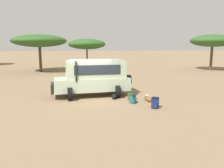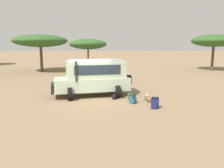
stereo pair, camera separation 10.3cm
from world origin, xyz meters
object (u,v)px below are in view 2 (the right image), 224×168
Objects in this scene: duffel_bag_soft_canvas at (115,96)px; acacia_tree_centre_back at (40,41)px; safari_vehicle at (94,77)px; backpack_near_rear_wheel at (131,96)px; duffel_bag_low_black_case at (148,98)px; backpack_cluster_center at (155,103)px; acacia_tree_right_mid at (88,44)px; backpack_beside_front_wheel at (133,99)px; acacia_tree_far_right at (214,41)px.

acacia_tree_centre_back is at bearing 112.42° from duffel_bag_soft_canvas.
duffel_bag_soft_canvas is at bearing -38.39° from safari_vehicle.
acacia_tree_centre_back reaches higher than backpack_near_rear_wheel.
duffel_bag_low_black_case is 2.15m from duffel_bag_soft_canvas.
duffel_bag_soft_canvas is (-1.71, 2.63, -0.14)m from backpack_cluster_center.
backpack_cluster_center is (2.98, -3.63, -1.00)m from safari_vehicle.
backpack_near_rear_wheel is at bearing -87.99° from acacia_tree_right_mid.
duffel_bag_low_black_case is at bearing -29.89° from backpack_near_rear_wheel.
backpack_beside_front_wheel is at bearing 127.16° from backpack_cluster_center.
duffel_bag_low_black_case is at bearing -133.49° from acacia_tree_far_right.
acacia_tree_right_mid reaches higher than backpack_near_rear_wheel.
duffel_bag_soft_canvas is at bearing -89.89° from acacia_tree_right_mid.
acacia_tree_far_right reaches higher than safari_vehicle.
safari_vehicle reaches higher than backpack_beside_front_wheel.
backpack_near_rear_wheel is 28.15m from acacia_tree_right_mid.
backpack_cluster_center is at bearing -66.00° from acacia_tree_centre_back.
backpack_near_rear_wheel reaches higher than duffel_bag_low_black_case.
duffel_bag_soft_canvas is (1.27, -1.00, -1.15)m from safari_vehicle.
acacia_tree_centre_back is at bearing 116.36° from duffel_bag_low_black_case.
backpack_near_rear_wheel is 1.05m from duffel_bag_soft_canvas.
backpack_beside_front_wheel is (2.07, -2.43, -1.05)m from safari_vehicle.
safari_vehicle is at bearing -143.10° from acacia_tree_far_right.
backpack_cluster_center is 0.10× the size of acacia_tree_far_right.
acacia_tree_right_mid is (-1.94, 28.47, 3.56)m from duffel_bag_low_black_case.
safari_vehicle is 0.79× the size of acacia_tree_right_mid.
duffel_bag_soft_canvas is 22.09m from acacia_tree_far_right.
backpack_cluster_center is 3.14m from duffel_bag_soft_canvas.
acacia_tree_centre_back is 12.80m from acacia_tree_right_mid.
backpack_cluster_center is 21.37m from acacia_tree_centre_back.
duffel_bag_soft_canvas is 0.12× the size of acacia_tree_right_mid.
duffel_bag_low_black_case is 1.03× the size of duffel_bag_soft_canvas.
acacia_tree_centre_back reaches higher than duffel_bag_soft_canvas.
backpack_beside_front_wheel is 0.59× the size of duffel_bag_low_black_case.
acacia_tree_far_right is at bearing 43.62° from backpack_near_rear_wheel.
acacia_tree_right_mid is (1.22, 26.44, 2.43)m from safari_vehicle.
acacia_tree_centre_back is at bearing 109.68° from safari_vehicle.
safari_vehicle is at bearing 130.38° from backpack_beside_front_wheel.
acacia_tree_centre_back reaches higher than duffel_bag_low_black_case.
backpack_beside_front_wheel is 1.16m from duffel_bag_low_black_case.
backpack_cluster_center is at bearing -96.27° from duffel_bag_low_black_case.
duffel_bag_soft_canvas is at bearing 119.27° from backpack_beside_front_wheel.
backpack_cluster_center is at bearing -50.65° from safari_vehicle.
acacia_tree_far_right reaches higher than duffel_bag_low_black_case.
backpack_near_rear_wheel reaches higher than duffel_bag_soft_canvas.
duffel_bag_low_black_case is 28.76m from acacia_tree_right_mid.
duffel_bag_low_black_case is (0.96, -0.55, -0.09)m from backpack_near_rear_wheel.
acacia_tree_centre_back is 1.07× the size of acacia_tree_right_mid.
acacia_tree_centre_back reaches higher than backpack_cluster_center.
acacia_tree_centre_back is at bearing 114.48° from backpack_near_rear_wheel.
duffel_bag_low_black_case is at bearing -32.78° from safari_vehicle.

